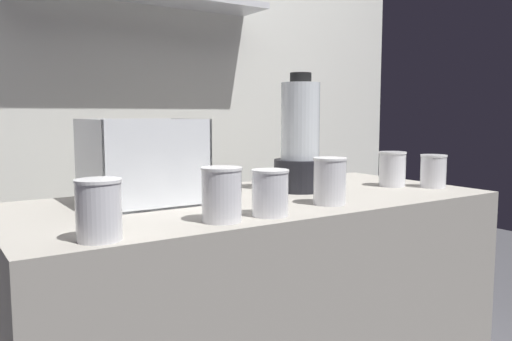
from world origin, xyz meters
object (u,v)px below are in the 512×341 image
Objects in this scene: juice_cup_pomegranate_far_left at (99,214)px; juice_cup_orange_left at (222,198)px; blender_pitcher at (300,144)px; juice_cup_beet_right at (330,184)px; juice_cup_beet_rightmost at (433,173)px; juice_cup_orange_middle at (270,194)px; carrot_display_bin at (145,177)px; juice_cup_carrot_far_right at (392,171)px.

juice_cup_pomegranate_far_left is 0.96× the size of juice_cup_orange_left.
juice_cup_beet_right is (-0.08, -0.24, -0.09)m from blender_pitcher.
blender_pitcher is 3.41× the size of juice_cup_beet_rightmost.
juice_cup_pomegranate_far_left is 1.15m from juice_cup_beet_rightmost.
blender_pitcher is 0.43m from juice_cup_orange_middle.
juice_cup_orange_left reaches higher than juice_cup_beet_rightmost.
juice_cup_beet_right is (0.41, -0.29, -0.02)m from carrot_display_bin.
juice_cup_beet_right reaches higher than juice_cup_orange_left.
juice_cup_beet_rightmost is at bearing 6.11° from juice_cup_orange_left.
blender_pitcher is 0.47m from juice_cup_beet_rightmost.
juice_cup_orange_middle is 0.74m from juice_cup_beet_rightmost.
juice_cup_carrot_far_right reaches higher than juice_cup_beet_rightmost.
juice_cup_beet_rightmost is at bearing -14.43° from carrot_display_bin.
juice_cup_pomegranate_far_left is at bearing -175.14° from juice_cup_orange_left.
juice_cup_carrot_far_right is at bearing 19.98° from juice_cup_beet_right.
carrot_display_bin is at bearing 144.66° from juice_cup_beet_right.
juice_cup_orange_left is 1.11× the size of juice_cup_orange_middle.
juice_cup_pomegranate_far_left is 0.95× the size of juice_cup_beet_right.
carrot_display_bin is 2.70× the size of juice_cup_beet_rightmost.
blender_pitcher reaches higher than carrot_display_bin.
carrot_display_bin is at bearing 118.99° from juice_cup_orange_middle.
blender_pitcher is 2.98× the size of juice_cup_orange_left.
juice_cup_orange_middle is at bearing -163.24° from juice_cup_carrot_far_right.
juice_cup_beet_right is at bearing -173.69° from juice_cup_beet_rightmost.
juice_cup_pomegranate_far_left is at bearing -177.50° from juice_cup_orange_middle.
blender_pitcher is at bearing -6.43° from carrot_display_bin.
blender_pitcher is at bearing 165.31° from juice_cup_carrot_far_right.
juice_cup_orange_left is 0.36m from juice_cup_beet_right.
juice_cup_pomegranate_far_left is (-0.72, -0.30, -0.10)m from blender_pitcher.
carrot_display_bin is 2.63× the size of juice_cup_orange_middle.
carrot_display_bin is 0.94m from juice_cup_beet_rightmost.
carrot_display_bin reaches higher than juice_cup_carrot_far_right.
juice_cup_orange_middle is (0.18, -0.33, -0.02)m from carrot_display_bin.
juice_cup_orange_left is at bearing -166.38° from juice_cup_carrot_far_right.
juice_cup_orange_middle is 0.96× the size of juice_cup_carrot_far_right.
carrot_display_bin is 0.50m from juice_cup_beet_right.
juice_cup_carrot_far_right is at bearing -14.69° from blender_pitcher.
juice_cup_carrot_far_right is at bearing 134.78° from juice_cup_beet_rightmost.
juice_cup_beet_rightmost is (0.91, -0.24, -0.02)m from carrot_display_bin.
juice_cup_orange_middle is at bearing -138.01° from blender_pitcher.
carrot_display_bin reaches higher than juice_cup_orange_middle.
juice_cup_beet_right is at bearing -109.38° from blender_pitcher.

